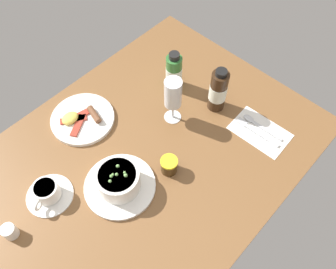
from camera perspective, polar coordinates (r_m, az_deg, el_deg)
The scene contains 10 objects.
ground_plane at distance 116.80cm, azimuth -3.01°, elevation -3.10°, with size 110.00×84.00×3.00cm, color brown.
porridge_bowl at distance 106.88cm, azimuth -8.03°, elevation -7.56°, with size 22.10×22.10×9.13cm.
cutlery_setting at distance 123.41cm, azimuth 14.64°, elevation 0.63°, with size 13.36×19.84×0.90cm.
coffee_cup at distance 111.66cm, azimuth -19.04°, elevation -8.92°, with size 14.29×14.29×6.25cm.
creamer_jug at distance 111.24cm, azimuth -24.37°, elevation -14.17°, with size 4.95×4.06×4.98cm.
wine_glass at distance 113.47cm, azimuth 0.82°, elevation 6.48°, with size 5.99×5.99×18.30cm.
jam_jar at distance 109.44cm, azimuth 0.17°, elevation -5.05°, with size 5.47×5.47×5.77cm.
sauce_bottle_brown at distance 120.77cm, azimuth 8.16°, elevation 7.07°, with size 6.07×6.07×17.94cm.
sauce_bottle_green at distance 127.11cm, azimuth 0.97°, elevation 10.19°, with size 5.88×5.88×15.68cm.
breakfast_plate at distance 125.01cm, azimuth -13.86°, elevation 2.52°, with size 22.03×22.03×3.70cm.
Camera 1 is at (-38.57, -44.50, 99.37)cm, focal length 37.41 mm.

